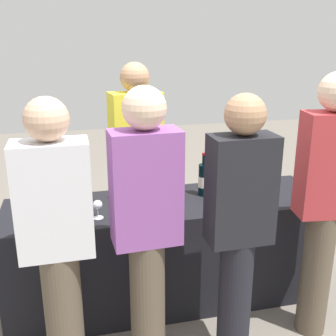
{
  "coord_description": "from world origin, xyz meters",
  "views": [
    {
      "loc": [
        -0.63,
        -2.63,
        1.9
      ],
      "look_at": [
        0.0,
        0.0,
        1.02
      ],
      "focal_mm": 44.36,
      "sensor_mm": 36.0,
      "label": 1
    }
  ],
  "objects_px": {
    "wine_bottle_2": "(179,183)",
    "guest_1": "(146,225)",
    "wine_bottle_1": "(125,185)",
    "guest_0": "(57,239)",
    "guest_3": "(325,198)",
    "wine_bottle_3": "(204,180)",
    "menu_board": "(40,214)",
    "server_pouring": "(137,160)",
    "wine_bottle_4": "(247,173)",
    "wine_glass_1": "(98,206)",
    "guest_2": "(239,225)",
    "wine_bottle_0": "(81,186)",
    "wine_glass_0": "(81,201)",
    "wine_glass_2": "(235,188)"
  },
  "relations": [
    {
      "from": "wine_bottle_1",
      "to": "server_pouring",
      "type": "relative_size",
      "value": 0.2
    },
    {
      "from": "guest_3",
      "to": "wine_bottle_2",
      "type": "bearing_deg",
      "value": 146.89
    },
    {
      "from": "wine_bottle_3",
      "to": "wine_glass_1",
      "type": "distance_m",
      "value": 0.81
    },
    {
      "from": "wine_bottle_4",
      "to": "server_pouring",
      "type": "bearing_deg",
      "value": 152.45
    },
    {
      "from": "wine_bottle_1",
      "to": "guest_1",
      "type": "bearing_deg",
      "value": -88.25
    },
    {
      "from": "wine_bottle_1",
      "to": "wine_bottle_4",
      "type": "relative_size",
      "value": 1.08
    },
    {
      "from": "wine_bottle_2",
      "to": "wine_bottle_4",
      "type": "bearing_deg",
      "value": 8.57
    },
    {
      "from": "wine_glass_2",
      "to": "menu_board",
      "type": "distance_m",
      "value": 1.79
    },
    {
      "from": "server_pouring",
      "to": "menu_board",
      "type": "distance_m",
      "value": 1.04
    },
    {
      "from": "wine_bottle_4",
      "to": "guest_3",
      "type": "relative_size",
      "value": 0.18
    },
    {
      "from": "wine_bottle_2",
      "to": "wine_bottle_3",
      "type": "distance_m",
      "value": 0.18
    },
    {
      "from": "guest_2",
      "to": "wine_bottle_4",
      "type": "bearing_deg",
      "value": 62.9
    },
    {
      "from": "wine_bottle_2",
      "to": "guest_1",
      "type": "bearing_deg",
      "value": -117.67
    },
    {
      "from": "wine_bottle_1",
      "to": "wine_glass_0",
      "type": "height_order",
      "value": "wine_bottle_1"
    },
    {
      "from": "server_pouring",
      "to": "wine_bottle_3",
      "type": "bearing_deg",
      "value": 120.88
    },
    {
      "from": "server_pouring",
      "to": "wine_bottle_1",
      "type": "bearing_deg",
      "value": 62.98
    },
    {
      "from": "wine_bottle_1",
      "to": "wine_bottle_3",
      "type": "height_order",
      "value": "wine_bottle_1"
    },
    {
      "from": "wine_bottle_2",
      "to": "menu_board",
      "type": "distance_m",
      "value": 1.43
    },
    {
      "from": "wine_bottle_3",
      "to": "server_pouring",
      "type": "height_order",
      "value": "server_pouring"
    },
    {
      "from": "wine_bottle_1",
      "to": "guest_2",
      "type": "bearing_deg",
      "value": -55.54
    },
    {
      "from": "wine_bottle_2",
      "to": "menu_board",
      "type": "xyz_separation_m",
      "value": [
        -1.05,
        0.83,
        -0.5
      ]
    },
    {
      "from": "wine_glass_2",
      "to": "server_pouring",
      "type": "xyz_separation_m",
      "value": [
        -0.59,
        0.65,
        0.06
      ]
    },
    {
      "from": "guest_0",
      "to": "wine_glass_2",
      "type": "bearing_deg",
      "value": 23.17
    },
    {
      "from": "wine_bottle_2",
      "to": "guest_3",
      "type": "height_order",
      "value": "guest_3"
    },
    {
      "from": "wine_bottle_1",
      "to": "guest_0",
      "type": "xyz_separation_m",
      "value": [
        -0.45,
        -0.68,
        -0.01
      ]
    },
    {
      "from": "wine_bottle_3",
      "to": "menu_board",
      "type": "distance_m",
      "value": 1.57
    },
    {
      "from": "wine_glass_2",
      "to": "server_pouring",
      "type": "relative_size",
      "value": 0.08
    },
    {
      "from": "wine_bottle_1",
      "to": "guest_2",
      "type": "height_order",
      "value": "guest_2"
    },
    {
      "from": "wine_bottle_3",
      "to": "wine_glass_2",
      "type": "bearing_deg",
      "value": -41.23
    },
    {
      "from": "wine_bottle_0",
      "to": "wine_bottle_2",
      "type": "bearing_deg",
      "value": -4.15
    },
    {
      "from": "wine_bottle_0",
      "to": "guest_0",
      "type": "height_order",
      "value": "guest_0"
    },
    {
      "from": "wine_bottle_3",
      "to": "wine_bottle_4",
      "type": "height_order",
      "value": "wine_bottle_3"
    },
    {
      "from": "guest_2",
      "to": "guest_3",
      "type": "distance_m",
      "value": 0.63
    },
    {
      "from": "server_pouring",
      "to": "guest_0",
      "type": "distance_m",
      "value": 1.33
    },
    {
      "from": "wine_bottle_4",
      "to": "wine_glass_1",
      "type": "relative_size",
      "value": 2.57
    },
    {
      "from": "guest_1",
      "to": "menu_board",
      "type": "distance_m",
      "value": 1.76
    },
    {
      "from": "guest_0",
      "to": "wine_bottle_4",
      "type": "bearing_deg",
      "value": 28.39
    },
    {
      "from": "wine_bottle_1",
      "to": "guest_0",
      "type": "distance_m",
      "value": 0.82
    },
    {
      "from": "guest_1",
      "to": "menu_board",
      "type": "bearing_deg",
      "value": 110.98
    },
    {
      "from": "wine_bottle_2",
      "to": "guest_2",
      "type": "bearing_deg",
      "value": -79.9
    },
    {
      "from": "server_pouring",
      "to": "guest_3",
      "type": "bearing_deg",
      "value": 121.93
    },
    {
      "from": "wine_glass_0",
      "to": "guest_1",
      "type": "relative_size",
      "value": 0.09
    },
    {
      "from": "wine_glass_1",
      "to": "wine_bottle_4",
      "type": "bearing_deg",
      "value": 15.23
    },
    {
      "from": "wine_bottle_2",
      "to": "guest_2",
      "type": "xyz_separation_m",
      "value": [
        0.14,
        -0.77,
        0.01
      ]
    },
    {
      "from": "guest_2",
      "to": "guest_3",
      "type": "relative_size",
      "value": 0.95
    },
    {
      "from": "wine_bottle_0",
      "to": "server_pouring",
      "type": "distance_m",
      "value": 0.64
    },
    {
      "from": "wine_bottle_1",
      "to": "server_pouring",
      "type": "bearing_deg",
      "value": 71.51
    },
    {
      "from": "guest_2",
      "to": "wine_bottle_3",
      "type": "bearing_deg",
      "value": 85.74
    },
    {
      "from": "guest_0",
      "to": "menu_board",
      "type": "bearing_deg",
      "value": 97.43
    },
    {
      "from": "guest_0",
      "to": "wine_bottle_1",
      "type": "bearing_deg",
      "value": 56.43
    }
  ]
}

